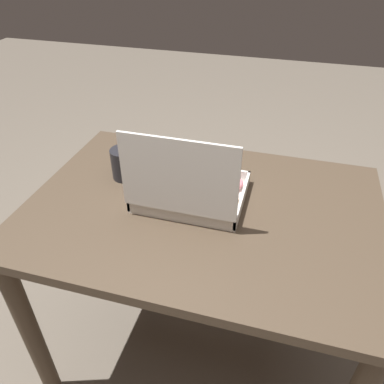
# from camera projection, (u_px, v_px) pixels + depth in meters

# --- Properties ---
(ground_plane) EXTENTS (8.00, 8.00, 0.00)m
(ground_plane) POSITION_uv_depth(u_px,v_px,m) (200.00, 346.00, 1.49)
(ground_plane) COLOR #6B6054
(dining_table) EXTENTS (1.02, 0.72, 0.71)m
(dining_table) POSITION_uv_depth(u_px,v_px,m) (202.00, 236.00, 1.15)
(dining_table) COLOR #4C3D2D
(dining_table) RESTS_ON ground_plane
(donut_box) EXTENTS (0.31, 0.25, 0.26)m
(donut_box) POSITION_uv_depth(u_px,v_px,m) (189.00, 189.00, 1.07)
(donut_box) COLOR silver
(donut_box) RESTS_ON dining_table
(coffee_mug) EXTENTS (0.08, 0.08, 0.10)m
(coffee_mug) POSITION_uv_depth(u_px,v_px,m) (125.00, 163.00, 1.18)
(coffee_mug) COLOR #232328
(coffee_mug) RESTS_ON dining_table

